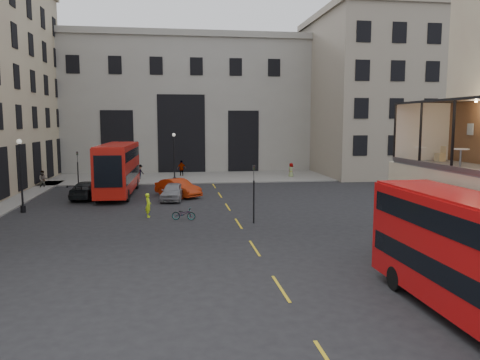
{
  "coord_description": "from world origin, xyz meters",
  "views": [
    {
      "loc": [
        -6.13,
        -17.37,
        6.55
      ],
      "look_at": [
        -2.07,
        10.82,
        3.0
      ],
      "focal_mm": 35.0,
      "sensor_mm": 36.0,
      "label": 1
    }
  ],
  "objects": [
    {
      "name": "cyclist",
      "position": [
        -7.88,
        15.0,
        0.83
      ],
      "size": [
        0.44,
        0.64,
        1.66
      ],
      "primitive_type": "imported",
      "rotation": [
        0.0,
        0.0,
        1.65
      ],
      "color": "#D4FF1A",
      "rests_on": "ground"
    },
    {
      "name": "car_b",
      "position": [
        -5.74,
        23.71,
        0.78
      ],
      "size": [
        4.21,
        4.74,
        1.56
      ],
      "primitive_type": "imported",
      "rotation": [
        0.0,
        0.0,
        0.66
      ],
      "color": "#9E2609",
      "rests_on": "ground"
    },
    {
      "name": "car_a",
      "position": [
        -6.19,
        21.88,
        0.73
      ],
      "size": [
        2.36,
        4.51,
        1.46
      ],
      "primitive_type": "imported",
      "rotation": [
        0.0,
        0.0,
        -0.15
      ],
      "color": "gray",
      "rests_on": "ground"
    },
    {
      "name": "cafe_chair_d",
      "position": [
        7.03,
        4.14,
        4.83
      ],
      "size": [
        0.42,
        0.42,
        0.76
      ],
      "color": "tan",
      "rests_on": "cafe_floor"
    },
    {
      "name": "cafe_table_mid",
      "position": [
        5.81,
        0.64,
        5.16
      ],
      "size": [
        0.67,
        0.67,
        0.84
      ],
      "color": "silver",
      "rests_on": "cafe_floor"
    },
    {
      "name": "bus_near",
      "position": [
        3.5,
        -4.06,
        2.31
      ],
      "size": [
        2.54,
        10.35,
        4.12
      ],
      "color": "#B90C0D",
      "rests_on": "ground"
    },
    {
      "name": "cafe_table_far",
      "position": [
        5.79,
        3.84,
        5.09
      ],
      "size": [
        0.59,
        0.59,
        0.73
      ],
      "color": "beige",
      "rests_on": "cafe_floor"
    },
    {
      "name": "street_lamp_a",
      "position": [
        -17.0,
        18.0,
        2.39
      ],
      "size": [
        0.36,
        0.36,
        5.33
      ],
      "color": "black",
      "rests_on": "ground"
    },
    {
      "name": "pedestrian_a",
      "position": [
        -18.89,
        30.79,
        0.89
      ],
      "size": [
        1.02,
        0.89,
        1.77
      ],
      "primitive_type": "imported",
      "rotation": [
        0.0,
        0.0,
        0.29
      ],
      "color": "gray",
      "rests_on": "ground"
    },
    {
      "name": "gateway",
      "position": [
        -5.0,
        47.99,
        9.39
      ],
      "size": [
        35.0,
        10.6,
        18.0
      ],
      "color": "#98968E",
      "rests_on": "ground"
    },
    {
      "name": "car_c",
      "position": [
        -13.31,
        23.72,
        0.75
      ],
      "size": [
        3.02,
        5.5,
        1.51
      ],
      "primitive_type": "imported",
      "rotation": [
        0.0,
        0.0,
        2.96
      ],
      "color": "black",
      "rests_on": "ground"
    },
    {
      "name": "pedestrian_d",
      "position": [
        7.68,
        36.15,
        0.87
      ],
      "size": [
        0.91,
        1.01,
        1.73
      ],
      "primitive_type": "imported",
      "rotation": [
        0.0,
        0.0,
        2.11
      ],
      "color": "gray",
      "rests_on": "ground"
    },
    {
      "name": "building_right",
      "position": [
        20.0,
        39.97,
        10.39
      ],
      "size": [
        16.6,
        18.6,
        20.0
      ],
      "color": "gray",
      "rests_on": "ground"
    },
    {
      "name": "pedestrian_b",
      "position": [
        -9.87,
        36.28,
        0.88
      ],
      "size": [
        1.22,
        1.3,
        1.76
      ],
      "primitive_type": "imported",
      "rotation": [
        0.0,
        0.0,
        0.9
      ],
      "color": "gray",
      "rests_on": "ground"
    },
    {
      "name": "traffic_light_near",
      "position": [
        -1.0,
        12.0,
        2.42
      ],
      "size": [
        0.16,
        0.2,
        3.8
      ],
      "color": "black",
      "rests_on": "ground"
    },
    {
      "name": "ground",
      "position": [
        0.0,
        0.0,
        0.0
      ],
      "size": [
        140.0,
        140.0,
        0.0
      ],
      "primitive_type": "plane",
      "color": "black",
      "rests_on": "ground"
    },
    {
      "name": "traffic_light_far",
      "position": [
        -15.0,
        28.0,
        2.42
      ],
      "size": [
        0.16,
        0.2,
        3.8
      ],
      "color": "black",
      "rests_on": "ground"
    },
    {
      "name": "bus_far",
      "position": [
        -11.0,
        25.56,
        2.58
      ],
      "size": [
        2.92,
        11.56,
        4.59
      ],
      "color": "#B1130C",
      "rests_on": "ground"
    },
    {
      "name": "street_lamp_b",
      "position": [
        -6.0,
        34.0,
        2.39
      ],
      "size": [
        0.36,
        0.36,
        5.33
      ],
      "color": "black",
      "rests_on": "ground"
    },
    {
      "name": "pedestrian_c",
      "position": [
        -5.13,
        38.77,
        0.99
      ],
      "size": [
        1.26,
        0.85,
        1.98
      ],
      "primitive_type": "imported",
      "rotation": [
        0.0,
        0.0,
        3.49
      ],
      "color": "gray",
      "rests_on": "ground"
    },
    {
      "name": "pavement_far",
      "position": [
        -6.0,
        38.0,
        0.06
      ],
      "size": [
        40.0,
        12.0,
        0.12
      ],
      "primitive_type": "cube",
      "color": "slate",
      "rests_on": "ground"
    },
    {
      "name": "bicycle",
      "position": [
        -5.49,
        13.67,
        0.42
      ],
      "size": [
        1.67,
        0.91,
        0.83
      ],
      "primitive_type": "imported",
      "rotation": [
        0.0,
        0.0,
        1.33
      ],
      "color": "gray",
      "rests_on": "ground"
    }
  ]
}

